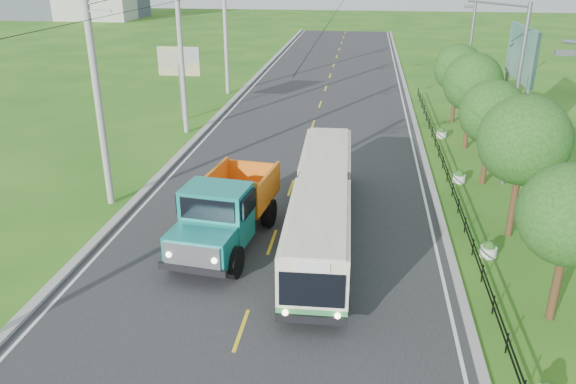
% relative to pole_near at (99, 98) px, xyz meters
% --- Properties ---
extents(ground, '(240.00, 240.00, 0.00)m').
position_rel_pole_near_xyz_m(ground, '(8.26, -9.00, -5.09)').
color(ground, '#235E16').
rests_on(ground, ground).
extents(road, '(14.00, 120.00, 0.02)m').
position_rel_pole_near_xyz_m(road, '(8.26, 11.00, -5.08)').
color(road, '#28282B').
rests_on(road, ground).
extents(curb_left, '(0.40, 120.00, 0.15)m').
position_rel_pole_near_xyz_m(curb_left, '(1.06, 11.00, -5.02)').
color(curb_left, '#9E9E99').
rests_on(curb_left, ground).
extents(curb_right, '(0.30, 120.00, 0.10)m').
position_rel_pole_near_xyz_m(curb_right, '(15.41, 11.00, -5.04)').
color(curb_right, '#9E9E99').
rests_on(curb_right, ground).
extents(edge_line_left, '(0.12, 120.00, 0.00)m').
position_rel_pole_near_xyz_m(edge_line_left, '(1.61, 11.00, -5.07)').
color(edge_line_left, silver).
rests_on(edge_line_left, road).
extents(edge_line_right, '(0.12, 120.00, 0.00)m').
position_rel_pole_near_xyz_m(edge_line_right, '(14.91, 11.00, -5.07)').
color(edge_line_right, silver).
rests_on(edge_line_right, road).
extents(centre_dash, '(0.12, 2.20, 0.00)m').
position_rel_pole_near_xyz_m(centre_dash, '(8.26, -9.00, -5.07)').
color(centre_dash, yellow).
rests_on(centre_dash, road).
extents(railing_right, '(0.04, 40.00, 0.60)m').
position_rel_pole_near_xyz_m(railing_right, '(16.26, 5.00, -4.79)').
color(railing_right, black).
rests_on(railing_right, ground).
extents(pole_near, '(3.51, 0.32, 10.00)m').
position_rel_pole_near_xyz_m(pole_near, '(0.00, 0.00, 0.00)').
color(pole_near, gray).
rests_on(pole_near, ground).
extents(pole_mid, '(3.51, 0.32, 10.00)m').
position_rel_pole_near_xyz_m(pole_mid, '(0.00, 12.00, 0.00)').
color(pole_mid, gray).
rests_on(pole_mid, ground).
extents(pole_far, '(3.51, 0.32, 10.00)m').
position_rel_pole_near_xyz_m(pole_far, '(0.00, 24.00, 0.00)').
color(pole_far, gray).
rests_on(pole_far, ground).
extents(tree_second, '(3.18, 3.26, 5.30)m').
position_rel_pole_near_xyz_m(tree_second, '(18.12, -6.86, -1.57)').
color(tree_second, '#382314').
rests_on(tree_second, ground).
extents(tree_third, '(3.60, 3.62, 6.00)m').
position_rel_pole_near_xyz_m(tree_third, '(18.12, -0.86, -1.11)').
color(tree_third, '#382314').
rests_on(tree_third, ground).
extents(tree_fourth, '(3.24, 3.31, 5.40)m').
position_rel_pole_near_xyz_m(tree_fourth, '(18.12, 5.14, -1.51)').
color(tree_fourth, '#382314').
rests_on(tree_fourth, ground).
extents(tree_fifth, '(3.48, 3.52, 5.80)m').
position_rel_pole_near_xyz_m(tree_fifth, '(18.12, 11.14, -1.24)').
color(tree_fifth, '#382314').
rests_on(tree_fifth, ground).
extents(tree_back, '(3.30, 3.36, 5.50)m').
position_rel_pole_near_xyz_m(tree_back, '(18.12, 17.14, -1.44)').
color(tree_back, '#382314').
rests_on(tree_back, ground).
extents(streetlight_mid, '(3.02, 0.20, 9.07)m').
position_rel_pole_near_xyz_m(streetlight_mid, '(18.90, 5.00, -0.19)').
color(streetlight_mid, slate).
rests_on(streetlight_mid, ground).
extents(streetlight_far, '(3.02, 0.20, 9.07)m').
position_rel_pole_near_xyz_m(streetlight_far, '(18.90, 19.00, -0.19)').
color(streetlight_far, slate).
rests_on(streetlight_far, ground).
extents(planter_near, '(0.64, 0.64, 0.67)m').
position_rel_pole_near_xyz_m(planter_near, '(16.86, -3.00, -4.81)').
color(planter_near, silver).
rests_on(planter_near, ground).
extents(planter_mid, '(0.64, 0.64, 0.67)m').
position_rel_pole_near_xyz_m(planter_mid, '(16.86, 5.00, -4.81)').
color(planter_mid, silver).
rests_on(planter_mid, ground).
extents(planter_far, '(0.64, 0.64, 0.67)m').
position_rel_pole_near_xyz_m(planter_far, '(16.86, 13.00, -4.81)').
color(planter_far, silver).
rests_on(planter_far, ground).
extents(billboard_left, '(3.00, 0.20, 5.20)m').
position_rel_pole_near_xyz_m(billboard_left, '(-1.24, 15.00, -1.23)').
color(billboard_left, slate).
rests_on(billboard_left, ground).
extents(billboard_right, '(0.24, 6.00, 7.30)m').
position_rel_pole_near_xyz_m(billboard_right, '(20.56, 11.00, 0.25)').
color(billboard_right, slate).
rests_on(billboard_right, ground).
extents(bus, '(2.68, 13.84, 2.66)m').
position_rel_pole_near_xyz_m(bus, '(10.24, -2.11, -3.50)').
color(bus, '#327E43').
rests_on(bus, ground).
extents(dump_truck, '(3.41, 7.14, 2.89)m').
position_rel_pole_near_xyz_m(dump_truck, '(6.47, -3.37, -3.46)').
color(dump_truck, '#157E77').
rests_on(dump_truck, ground).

